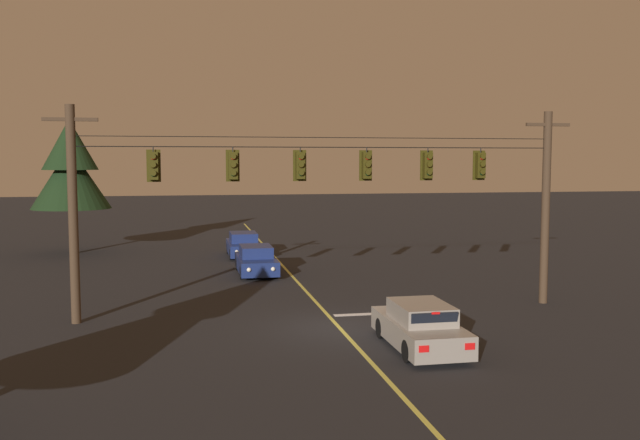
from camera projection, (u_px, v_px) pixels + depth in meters
name	position (u px, v px, depth m)	size (l,w,h in m)	color
ground_plane	(339.00, 328.00, 22.75)	(180.00, 180.00, 0.00)	black
lane_centre_stripe	(299.00, 283.00, 30.92)	(0.14, 60.00, 0.01)	#D1C64C
stop_bar_paint	(379.00, 313.00, 24.83)	(3.40, 0.36, 0.01)	silver
signal_span_assembly	(325.00, 207.00, 24.72)	(19.28, 0.32, 7.45)	#423021
traffic_light_leftmost	(153.00, 166.00, 23.41)	(0.48, 0.41, 1.22)	black
traffic_light_left_inner	(233.00, 166.00, 23.93)	(0.48, 0.41, 1.22)	black
traffic_light_centre	(300.00, 165.00, 24.39)	(0.48, 0.41, 1.22)	black
traffic_light_right_inner	(367.00, 165.00, 24.86)	(0.48, 0.41, 1.22)	black
traffic_light_rightmost	(428.00, 165.00, 25.31)	(0.48, 0.41, 1.22)	black
traffic_light_far_right	(481.00, 165.00, 25.71)	(0.48, 0.41, 1.22)	black
car_waiting_near_lane	(420.00, 327.00, 20.16)	(1.80, 4.33, 1.39)	gray
car_oncoming_lead	(256.00, 261.00, 33.50)	(1.80, 4.42, 1.39)	navy
car_oncoming_trailing	(244.00, 245.00, 39.71)	(1.80, 4.42, 1.39)	navy
tree_verge_far	(70.00, 168.00, 40.48)	(4.64, 4.64, 8.05)	#332316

